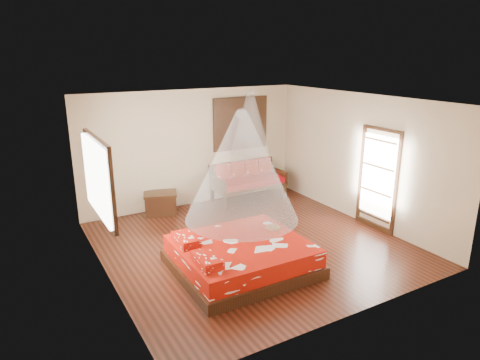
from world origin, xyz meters
The scene contains 10 objects.
room centered at (0.00, 0.00, 1.40)m, with size 5.54×5.54×2.84m.
bed centered at (-0.70, -0.80, 0.25)m, with size 2.25×2.04×0.65m.
daybed centered at (1.32, 2.38, 0.52)m, with size 1.86×0.82×0.96m.
storage_chest centered at (-0.98, 2.45, 0.26)m, with size 0.88×0.75×0.51m.
shutter_panel centered at (1.32, 2.72, 1.90)m, with size 1.52×0.06×1.32m.
window_left centered at (-2.71, 0.20, 1.70)m, with size 0.10×1.74×1.34m.
glazed_door centered at (2.72, -0.60, 1.07)m, with size 0.08×1.02×2.16m.
wine_tray centered at (0.15, -0.53, 0.56)m, with size 0.28×0.28×0.22m.
mosquito_net_main centered at (-0.68, -0.80, 1.85)m, with size 1.89×1.89×1.80m, color white.
mosquito_net_daybed centered at (1.32, 2.25, 2.00)m, with size 0.99×0.99×1.50m, color white.
Camera 1 is at (-4.02, -6.57, 3.62)m, focal length 32.00 mm.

